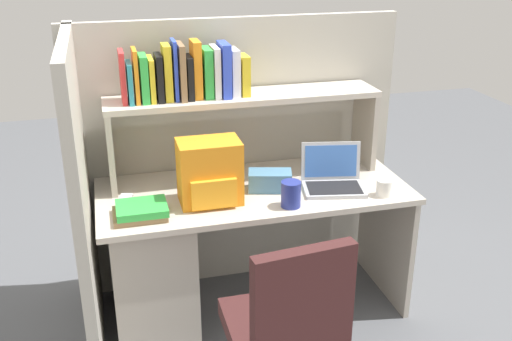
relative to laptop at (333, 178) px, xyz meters
The scene contains 13 objects.
ground_plane 0.88m from the laptop, 167.23° to the left, with size 8.00×8.00×0.00m, color #595B60.
desk 0.88m from the laptop, behind, with size 1.60×0.70×0.73m.
cubicle_partition_rear 0.62m from the laptop, 130.34° to the left, with size 1.84×0.05×1.55m, color #B2ADA0.
cubicle_partition_left 1.25m from the laptop, behind, with size 0.05×1.06×1.55m, color #B2ADA0.
overhead_hutch 0.58m from the laptop, 143.98° to the left, with size 1.44×0.28×0.45m.
reference_books_on_shelf 0.92m from the laptop, 157.24° to the left, with size 0.64×0.18×0.30m.
laptop is the anchor object (origin of this frame).
backpack 0.65m from the laptop, behind, with size 0.30×0.22×0.32m.
computer_mouse 1.06m from the laptop, behind, with size 0.06×0.10×0.03m, color silver.
paper_cup 0.27m from the laptop, 37.29° to the right, with size 0.08×0.08×0.08m, color white.
tissue_box 0.33m from the laptop, behind, with size 0.22×0.12×0.10m, color teal.
snack_canister 0.32m from the laptop, 149.94° to the right, with size 0.10×0.10×0.13m, color navy.
desk_book_stack 0.99m from the laptop, behind, with size 0.25×0.20×0.06m.
Camera 1 is at (-0.70, -2.72, 1.99)m, focal length 41.66 mm.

